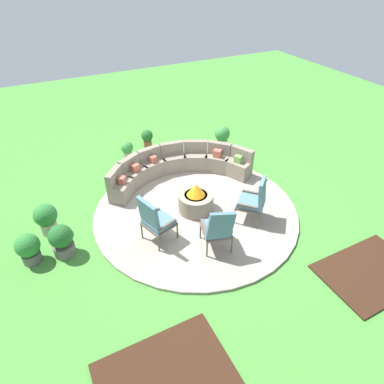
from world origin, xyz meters
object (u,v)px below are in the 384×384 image
object	(u,v)px
potted_plant_3	(222,136)
lounge_chair_back_left	(255,199)
potted_plant_5	(46,218)
fire_pit	(196,200)
potted_plant_2	(62,240)
potted_plant_1	(28,248)
lounge_chair_front_right	(218,228)
potted_plant_4	(127,150)
lounge_chair_front_left	(155,220)
curved_stone_bench	(177,167)
potted_plant_0	(147,138)

from	to	relation	value
potted_plant_3	lounge_chair_back_left	bearing A→B (deg)	-109.44
potted_plant_5	lounge_chair_back_left	bearing A→B (deg)	-21.89
fire_pit	lounge_chair_back_left	distance (m)	1.37
potted_plant_5	potted_plant_2	bearing A→B (deg)	-77.48
potted_plant_1	potted_plant_3	world-z (taller)	potted_plant_3
lounge_chair_front_right	potted_plant_1	size ratio (longest dim) A/B	1.64
fire_pit	potted_plant_3	distance (m)	3.28
potted_plant_4	lounge_chair_front_left	bearing A→B (deg)	-98.56
lounge_chair_back_left	potted_plant_1	xyz separation A→B (m)	(-4.68, 0.98, -0.26)
curved_stone_bench	lounge_chair_back_left	bearing A→B (deg)	-71.67
potted_plant_1	potted_plant_5	size ratio (longest dim) A/B	0.90
lounge_chair_front_left	potted_plant_3	size ratio (longest dim) A/B	1.54
lounge_chair_front_left	potted_plant_1	world-z (taller)	lounge_chair_front_left
curved_stone_bench	potted_plant_5	distance (m)	3.51
lounge_chair_front_left	potted_plant_5	size ratio (longest dim) A/B	1.55
lounge_chair_front_right	lounge_chair_back_left	distance (m)	1.29
fire_pit	potted_plant_1	bearing A→B (deg)	178.56
fire_pit	lounge_chair_front_left	distance (m)	1.38
potted_plant_1	potted_plant_2	distance (m)	0.63
potted_plant_0	potted_plant_5	size ratio (longest dim) A/B	0.86
potted_plant_0	potted_plant_1	world-z (taller)	potted_plant_1
lounge_chair_back_left	potted_plant_1	bearing A→B (deg)	124.72
fire_pit	potted_plant_4	size ratio (longest dim) A/B	1.30
lounge_chair_back_left	potted_plant_5	xyz separation A→B (m)	(-4.24, 1.70, -0.20)
curved_stone_bench	lounge_chair_back_left	distance (m)	2.53
lounge_chair_front_left	potted_plant_2	xyz separation A→B (m)	(-1.81, 0.55, -0.26)
potted_plant_3	curved_stone_bench	bearing A→B (deg)	-154.58
curved_stone_bench	potted_plant_4	distance (m)	1.76
potted_plant_1	potted_plant_4	world-z (taller)	potted_plant_1
potted_plant_1	potted_plant_5	world-z (taller)	potted_plant_5
fire_pit	potted_plant_0	world-z (taller)	fire_pit
potted_plant_2	lounge_chair_front_right	bearing A→B (deg)	-25.03
potted_plant_0	potted_plant_1	xyz separation A→B (m)	(-3.76, -3.37, -0.01)
potted_plant_2	potted_plant_5	world-z (taller)	potted_plant_5
lounge_chair_front_right	potted_plant_0	world-z (taller)	lounge_chair_front_right
potted_plant_2	potted_plant_5	distance (m)	0.84
lounge_chair_front_right	lounge_chair_back_left	world-z (taller)	lounge_chair_back_left
potted_plant_1	potted_plant_2	bearing A→B (deg)	-8.61
lounge_chair_back_left	lounge_chair_front_left	bearing A→B (deg)	128.07
curved_stone_bench	potted_plant_0	distance (m)	1.96
lounge_chair_front_right	potted_plant_2	distance (m)	3.15
lounge_chair_front_left	potted_plant_4	bearing A→B (deg)	152.60
fire_pit	potted_plant_4	xyz separation A→B (m)	(-0.70, 3.01, 0.03)
lounge_chair_front_right	potted_plant_5	distance (m)	3.72
lounge_chair_front_left	potted_plant_2	distance (m)	1.91
lounge_chair_front_right	potted_plant_4	size ratio (longest dim) A/B	1.71
curved_stone_bench	potted_plant_0	bearing A→B (deg)	93.63
potted_plant_0	potted_plant_1	bearing A→B (deg)	-138.10
potted_plant_0	potted_plant_2	size ratio (longest dim) A/B	0.88
lounge_chair_front_right	potted_plant_5	xyz separation A→B (m)	(-3.03, 2.15, -0.20)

